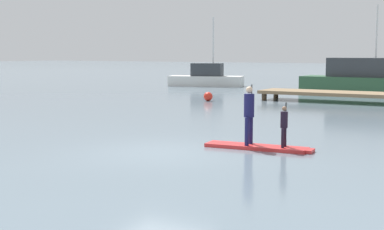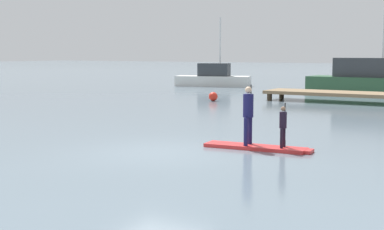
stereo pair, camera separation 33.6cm
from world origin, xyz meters
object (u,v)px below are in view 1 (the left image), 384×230
paddler_adult (249,111)px  fishing_boat_white_large (369,81)px  paddler_child_solo (284,124)px  mooring_buoy_far (208,96)px  paddleboard_near (258,147)px  fishing_boat_green_midground (206,78)px

paddler_adult → fishing_boat_white_large: (-1.36, 21.63, -0.17)m
paddler_child_solo → mooring_buoy_far: bearing=125.7°
paddleboard_near → mooring_buoy_far: mooring_buoy_far is taller
paddler_adult → fishing_boat_green_midground: fishing_boat_green_midground is taller
mooring_buoy_far → fishing_boat_white_large: bearing=52.9°
fishing_boat_green_midground → mooring_buoy_far: 13.41m
paddler_child_solo → paddleboard_near: bearing=-174.1°
paddleboard_near → mooring_buoy_far: bearing=123.4°
paddleboard_near → fishing_boat_green_midground: bearing=121.2°
fishing_boat_green_midground → mooring_buoy_far: bearing=-61.3°
paddler_child_solo → fishing_boat_green_midground: size_ratio=0.20×
fishing_boat_green_midground → mooring_buoy_far: (6.44, -11.75, -0.42)m
fishing_boat_white_large → paddleboard_near: bearing=-85.6°
paddleboard_near → fishing_boat_green_midground: (-14.82, 24.46, 0.62)m
paddleboard_near → paddler_child_solo: bearing=5.9°
fishing_boat_white_large → fishing_boat_green_midground: bearing=167.8°
fishing_boat_green_midground → fishing_boat_white_large: bearing=-12.2°
paddler_adult → paddler_child_solo: size_ratio=1.38×
paddleboard_near → fishing_boat_white_large: size_ratio=0.34×
fishing_boat_white_large → mooring_buoy_far: fishing_boat_white_large is taller
fishing_boat_white_large → mooring_buoy_far: bearing=-127.1°
fishing_boat_white_large → fishing_boat_green_midground: size_ratio=1.47×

